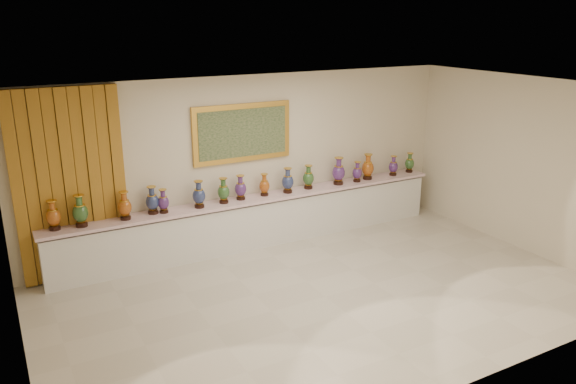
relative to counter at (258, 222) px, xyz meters
name	(u,v)px	position (x,y,z in m)	size (l,w,h in m)	color
ground	(325,297)	(0.00, -2.27, -0.44)	(8.00, 8.00, 0.00)	beige
room	(101,176)	(-2.57, 0.17, 1.15)	(8.00, 8.00, 8.00)	beige
counter	(258,222)	(0.00, 0.00, 0.00)	(7.28, 0.48, 0.90)	white
vase_0	(53,217)	(-3.33, 0.02, 0.67)	(0.25, 0.25, 0.46)	black
vase_1	(80,212)	(-2.96, -0.03, 0.69)	(0.29, 0.29, 0.50)	black
vase_2	(125,207)	(-2.30, -0.04, 0.67)	(0.24, 0.24, 0.45)	black
vase_3	(152,201)	(-1.85, 0.02, 0.67)	(0.22, 0.22, 0.46)	black
vase_4	(163,202)	(-1.68, -0.02, 0.64)	(0.20, 0.20, 0.40)	black
vase_5	(199,196)	(-1.09, -0.05, 0.67)	(0.28, 0.28, 0.46)	black
vase_6	(224,192)	(-0.64, -0.03, 0.66)	(0.26, 0.26, 0.44)	black
vase_7	(241,189)	(-0.31, 0.01, 0.66)	(0.25, 0.25, 0.43)	black
vase_8	(264,186)	(0.15, 0.01, 0.64)	(0.22, 0.22, 0.40)	black
vase_9	(288,182)	(0.59, -0.03, 0.67)	(0.26, 0.26, 0.46)	black
vase_10	(308,178)	(1.05, 0.00, 0.66)	(0.27, 0.27, 0.44)	black
vase_11	(339,172)	(1.68, -0.03, 0.70)	(0.32, 0.32, 0.52)	black
vase_12	(357,173)	(2.10, -0.06, 0.64)	(0.24, 0.24, 0.39)	black
vase_13	(368,168)	(2.38, -0.01, 0.69)	(0.26, 0.26, 0.50)	black
vase_14	(393,167)	(2.99, -0.03, 0.64)	(0.24, 0.24, 0.40)	black
vase_15	(410,163)	(3.44, 0.00, 0.64)	(0.19, 0.19, 0.40)	black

